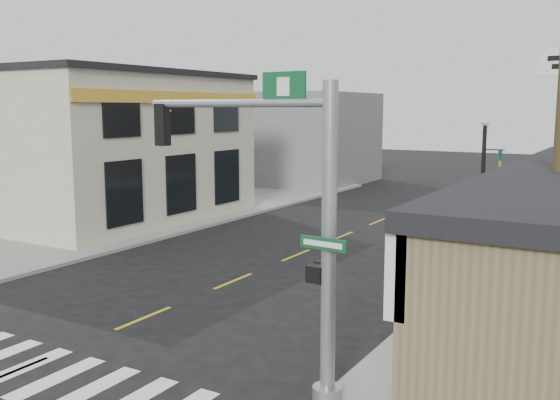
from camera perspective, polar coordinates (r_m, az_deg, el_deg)
The scene contains 12 objects.
ground at distance 14.18m, azimuth -23.72°, elevation -14.43°, with size 140.00×140.00×0.00m, color black.
sidewalk_left at distance 28.96m, azimuth -13.28°, elevation -2.31°, with size 6.00×38.00×0.13m, color gray.
center_line at distance 19.60m, azimuth -4.28°, elevation -7.40°, with size 0.12×56.00×0.01m, color gold.
crosswalk at distance 14.39m, azimuth -22.40°, elevation -13.99°, with size 11.00×2.20×0.01m, color silver.
left_building at distance 32.12m, azimuth -17.42°, elevation 4.56°, with size 12.00×12.00×6.80m, color beige.
bldg_distant_left at distance 45.13m, azimuth 1.67°, elevation 5.69°, with size 9.00×10.00×6.40m, color slate.
traffic_signal_pole at distance 11.00m, azimuth 1.27°, elevation -0.62°, with size 4.61×0.37×5.84m.
guide_sign at distance 15.94m, azimuth 17.83°, elevation -4.75°, with size 1.48×0.13×2.59m.
fire_hydrant at distance 13.76m, azimuth 18.98°, elevation -12.42°, with size 0.24×0.24×0.77m.
ped_crossing_sign at distance 17.20m, azimuth 16.83°, elevation -3.03°, with size 1.08×0.08×2.79m.
lamp_post at distance 21.06m, azimuth 18.18°, elevation 1.54°, with size 0.64×0.50×4.89m.
shrub_front at distance 11.27m, azimuth 17.55°, elevation -16.85°, with size 1.25×1.25×0.94m, color #1B391C.
Camera 1 is at (10.83, -7.45, 5.33)m, focal length 40.00 mm.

